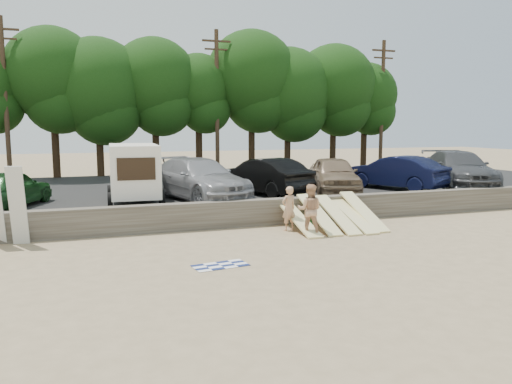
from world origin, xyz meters
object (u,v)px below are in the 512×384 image
Objects in this scene: car_1 at (9,188)px; car_5 at (396,172)px; car_2 at (199,179)px; cooler at (307,221)px; box_trailer at (134,170)px; car_6 at (458,169)px; beachgoer_b at (310,210)px; car_3 at (264,176)px; car_4 at (334,174)px; beachgoer_a at (289,208)px.

car_5 is at bearing -158.04° from car_1.
car_2 is 5.13m from cooler.
box_trailer is 0.64× the size of car_2.
beachgoer_b is (-10.84, -5.23, -0.70)m from car_6.
car_3 is at bearing -7.71° from car_2.
cooler is (6.13, -3.38, -1.86)m from box_trailer.
box_trailer is at bearing -160.69° from car_4.
car_6 is (10.43, -0.53, 0.08)m from car_3.
car_6 reaches higher than cooler.
box_trailer reaches higher than car_5.
cooler is at bearing -161.64° from beachgoer_a.
cooler is at bearing -111.94° from car_4.
car_3 is 1.00× the size of car_5.
car_3 is at bearing -160.98° from car_6.
car_2 is 4.89m from beachgoer_a.
car_4 is 3.47m from car_5.
car_6 is at bearing -172.99° from beachgoer_a.
car_2 is at bearing -24.06° from car_5.
beachgoer_a reaches higher than cooler.
car_4 is (6.44, 0.05, -0.03)m from car_2.
beachgoer_a is (-7.52, -4.34, -0.71)m from car_5.
car_1 is at bearing 150.46° from cooler.
car_6 reaches higher than beachgoer_a.
beachgoer_a is (-4.05, -4.25, -0.73)m from car_4.
beachgoer_a is 1.06m from beachgoer_b.
car_1 reaches higher than beachgoer_a.
box_trailer is 12.61m from car_5.
car_3 is at bearing 9.60° from box_trailer.
car_1 is (-4.65, 0.35, -0.59)m from box_trailer.
box_trailer is at bearing -12.95° from car_3.
car_5 is 3.07× the size of beachgoer_a.
car_6 is at bearing 3.20° from box_trailer.
car_4 is 12.95× the size of cooler.
car_5 is at bearing 3.91° from box_trailer.
car_6 reaches higher than car_1.
car_5 is 13.11× the size of cooler.
car_3 is 5.81m from beachgoer_b.
box_trailer is 16.30m from car_6.
car_6 is (16.30, 0.20, -0.42)m from box_trailer.
car_5 reaches higher than beachgoer_b.
car_5 is (6.74, -0.42, 0.00)m from car_3.
car_2 is at bearing -32.07° from beachgoer_b.
car_4 is at bearing 39.65° from cooler.
car_3 is at bearing -112.97° from beachgoer_a.
car_1 is 0.85× the size of car_5.
car_6 is at bearing 17.85° from car_4.
car_6 is 3.45× the size of beachgoer_b.
beachgoer_b is (-7.14, -5.34, -0.62)m from car_5.
car_3 is 0.80× the size of car_6.
beachgoer_a is at bearing 60.66° from car_3.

